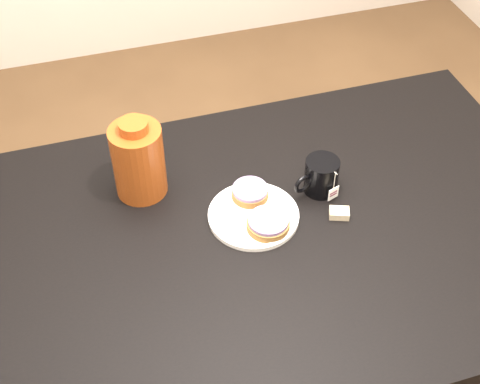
{
  "coord_description": "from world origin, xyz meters",
  "views": [
    {
      "loc": [
        -0.35,
        -0.93,
        1.87
      ],
      "look_at": [
        -0.04,
        0.08,
        0.81
      ],
      "focal_mm": 50.0,
      "sensor_mm": 36.0,
      "label": 1
    }
  ],
  "objects_px": {
    "mug": "(321,176)",
    "bagel_package": "(138,160)",
    "table": "(269,256)",
    "teabag_pouch": "(339,213)",
    "plate": "(253,215)",
    "bagel_back": "(250,192)",
    "bagel_front": "(268,223)"
  },
  "relations": [
    {
      "from": "bagel_front",
      "to": "teabag_pouch",
      "type": "height_order",
      "value": "bagel_front"
    },
    {
      "from": "table",
      "to": "bagel_back",
      "type": "distance_m",
      "value": 0.16
    },
    {
      "from": "table",
      "to": "bagel_back",
      "type": "height_order",
      "value": "bagel_back"
    },
    {
      "from": "table",
      "to": "bagel_package",
      "type": "relative_size",
      "value": 6.83
    },
    {
      "from": "plate",
      "to": "teabag_pouch",
      "type": "bearing_deg",
      "value": -15.59
    },
    {
      "from": "bagel_front",
      "to": "bagel_package",
      "type": "relative_size",
      "value": 0.53
    },
    {
      "from": "table",
      "to": "bagel_front",
      "type": "bearing_deg",
      "value": 110.08
    },
    {
      "from": "table",
      "to": "teabag_pouch",
      "type": "bearing_deg",
      "value": 0.75
    },
    {
      "from": "bagel_front",
      "to": "mug",
      "type": "relative_size",
      "value": 0.85
    },
    {
      "from": "plate",
      "to": "mug",
      "type": "xyz_separation_m",
      "value": [
        0.18,
        0.04,
        0.04
      ]
    },
    {
      "from": "bagel_back",
      "to": "mug",
      "type": "relative_size",
      "value": 0.93
    },
    {
      "from": "mug",
      "to": "bagel_package",
      "type": "height_order",
      "value": "bagel_package"
    },
    {
      "from": "table",
      "to": "plate",
      "type": "relative_size",
      "value": 6.71
    },
    {
      "from": "bagel_package",
      "to": "bagel_back",
      "type": "bearing_deg",
      "value": -24.55
    },
    {
      "from": "mug",
      "to": "teabag_pouch",
      "type": "relative_size",
      "value": 2.85
    },
    {
      "from": "table",
      "to": "teabag_pouch",
      "type": "distance_m",
      "value": 0.19
    },
    {
      "from": "mug",
      "to": "bagel_package",
      "type": "relative_size",
      "value": 0.63
    },
    {
      "from": "bagel_back",
      "to": "teabag_pouch",
      "type": "bearing_deg",
      "value": -31.26
    },
    {
      "from": "table",
      "to": "bagel_back",
      "type": "relative_size",
      "value": 11.78
    },
    {
      "from": "table",
      "to": "bagel_package",
      "type": "height_order",
      "value": "bagel_package"
    },
    {
      "from": "mug",
      "to": "bagel_package",
      "type": "bearing_deg",
      "value": 144.41
    },
    {
      "from": "bagel_front",
      "to": "teabag_pouch",
      "type": "xyz_separation_m",
      "value": [
        0.17,
        -0.0,
        -0.02
      ]
    },
    {
      "from": "plate",
      "to": "mug",
      "type": "bearing_deg",
      "value": 12.8
    },
    {
      "from": "table",
      "to": "plate",
      "type": "height_order",
      "value": "plate"
    },
    {
      "from": "teabag_pouch",
      "to": "bagel_package",
      "type": "relative_size",
      "value": 0.22
    },
    {
      "from": "teabag_pouch",
      "to": "bagel_package",
      "type": "height_order",
      "value": "bagel_package"
    },
    {
      "from": "table",
      "to": "mug",
      "type": "height_order",
      "value": "mug"
    },
    {
      "from": "table",
      "to": "bagel_front",
      "type": "distance_m",
      "value": 0.11
    },
    {
      "from": "plate",
      "to": "bagel_package",
      "type": "relative_size",
      "value": 1.02
    },
    {
      "from": "plate",
      "to": "bagel_back",
      "type": "bearing_deg",
      "value": 80.63
    },
    {
      "from": "bagel_front",
      "to": "teabag_pouch",
      "type": "bearing_deg",
      "value": -1.45
    },
    {
      "from": "plate",
      "to": "bagel_front",
      "type": "xyz_separation_m",
      "value": [
        0.02,
        -0.05,
        0.02
      ]
    }
  ]
}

